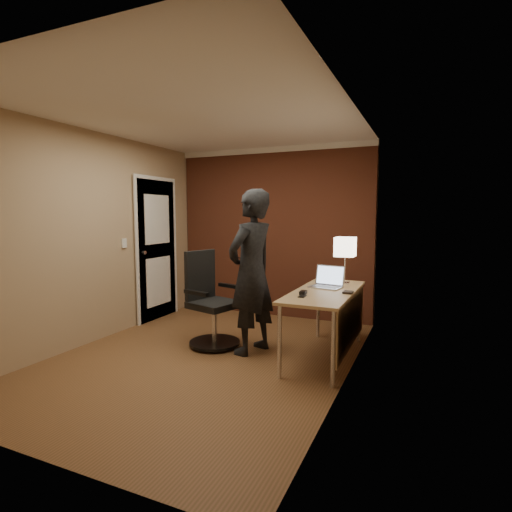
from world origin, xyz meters
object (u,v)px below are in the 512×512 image
Objects in this scene: desk_lamp at (345,248)px; mouse at (303,292)px; person at (251,272)px; desk at (332,303)px; office_chair at (210,305)px; laptop at (328,281)px; phone at (302,296)px; wallet at (348,292)px.

desk_lamp is 0.91m from mouse.
mouse is 0.06× the size of person.
desk is 1.41m from office_chair.
mouse is 0.66m from person.
desk is 4.08× the size of laptop.
mouse is at bearing -7.53° from office_chair.
desk_lamp is 1.02m from phone.
desk is 0.83× the size of person.
mouse reaches higher than wallet.
laptop is 0.20× the size of person.
desk_lamp is at bearing 74.02° from phone.
person is at bearing -2.00° from office_chair.
office_chair is (-1.17, 0.15, -0.27)m from mouse.
person reaches higher than mouse.
desk_lamp is at bearing 104.80° from wallet.
wallet is (0.18, -0.06, 0.14)m from desk.
office_chair is at bearing 169.82° from mouse.
mouse is 0.87× the size of phone.
office_chair reaches higher than desk.
desk is at bearing 61.74° from phone.
phone is at bearing -137.55° from wallet.
desk_lamp is 5.35× the size of mouse.
desk is 1.39× the size of office_chair.
desk is 0.23m from wallet.
wallet is at bearing -44.07° from laptop.
desk_lamp is 1.69m from office_chair.
laptop is 3.34× the size of wallet.
office_chair is 0.68m from person.
wallet is (0.37, 0.34, 0.01)m from phone.
desk_lamp is at bearing 141.52° from person.
office_chair reaches higher than phone.
desk is at bearing -93.17° from desk_lamp.
person is at bearing -144.24° from desk_lamp.
mouse is at bearing -105.77° from laptop.
desk_lamp is 4.65× the size of phone.
desk_lamp is 0.48m from laptop.
desk is 13.04× the size of phone.
person is (-1.04, -0.08, 0.16)m from wallet.
desk_lamp is at bearing 86.83° from desk.
mouse is (-0.13, -0.48, -0.05)m from laptop.
office_chair is at bearing -166.13° from laptop.
desk is at bearing -65.15° from laptop.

